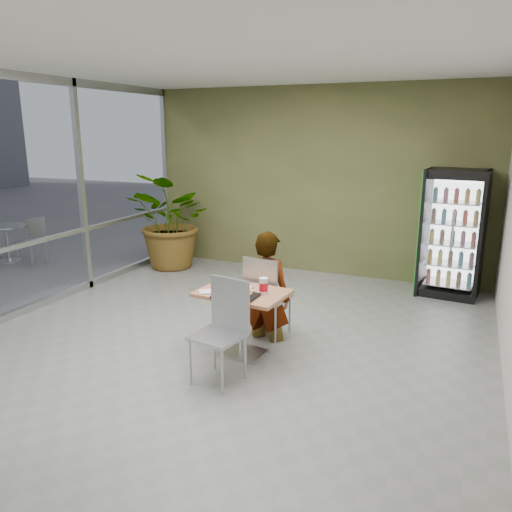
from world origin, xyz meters
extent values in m
plane|color=gray|center=(0.00, 0.00, 0.00)|extent=(7.00, 7.00, 0.00)
cube|color=#BF7D52|center=(0.33, -0.11, 0.73)|extent=(1.00, 0.74, 0.04)
cylinder|color=#A7A8AB|center=(0.33, -0.11, 0.36)|extent=(0.10, 0.10, 0.71)
cube|color=#A7A8AB|center=(0.33, -0.11, 0.02)|extent=(0.51, 0.42, 0.04)
cube|color=#A7A8AB|center=(0.38, 0.52, 0.49)|extent=(0.50, 0.50, 0.03)
cube|color=#A7A8AB|center=(0.36, 0.31, 0.75)|extent=(0.45, 0.08, 0.54)
cylinder|color=#A7A8AB|center=(0.59, 0.69, 0.24)|extent=(0.03, 0.03, 0.49)
cylinder|color=#A7A8AB|center=(0.21, 0.74, 0.24)|extent=(0.03, 0.03, 0.49)
cylinder|color=#A7A8AB|center=(0.55, 0.31, 0.24)|extent=(0.03, 0.03, 0.49)
cylinder|color=#A7A8AB|center=(0.17, 0.35, 0.24)|extent=(0.03, 0.03, 0.49)
cube|color=#A7A8AB|center=(0.36, -0.77, 0.49)|extent=(0.52, 0.52, 0.03)
cube|color=#A7A8AB|center=(0.40, -0.56, 0.76)|extent=(0.46, 0.11, 0.54)
cylinder|color=#A7A8AB|center=(0.14, -0.93, 0.25)|extent=(0.03, 0.03, 0.49)
cylinder|color=#A7A8AB|center=(0.52, -1.00, 0.25)|extent=(0.03, 0.03, 0.49)
cylinder|color=#A7A8AB|center=(0.20, -0.55, 0.25)|extent=(0.03, 0.03, 0.49)
cylinder|color=#A7A8AB|center=(0.59, -0.61, 0.25)|extent=(0.03, 0.03, 0.49)
imported|color=black|center=(0.38, 0.47, 0.51)|extent=(0.64, 0.45, 1.62)
cylinder|color=silver|center=(0.33, -0.04, 0.76)|extent=(0.21, 0.21, 0.01)
cylinder|color=silver|center=(0.56, -0.08, 0.83)|extent=(0.09, 0.09, 0.16)
cylinder|color=red|center=(0.56, -0.08, 0.83)|extent=(0.10, 0.10, 0.09)
cylinder|color=silver|center=(0.56, -0.08, 0.92)|extent=(0.10, 0.10, 0.01)
cube|color=silver|center=(-0.02, -0.31, 0.76)|extent=(0.19, 0.19, 0.02)
cube|color=black|center=(0.34, -0.31, 0.76)|extent=(0.46, 0.34, 0.03)
cube|color=black|center=(2.32, 3.09, 0.96)|extent=(0.92, 0.75, 1.91)
cube|color=green|center=(1.89, 3.09, 0.96)|extent=(0.08, 0.65, 1.87)
cube|color=silver|center=(2.32, 2.76, 0.98)|extent=(0.69, 0.08, 1.53)
imported|color=#3C6E2C|center=(-2.36, 2.72, 0.87)|extent=(1.98, 1.87, 1.74)
camera|label=1|loc=(2.53, -4.82, 2.47)|focal=35.00mm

